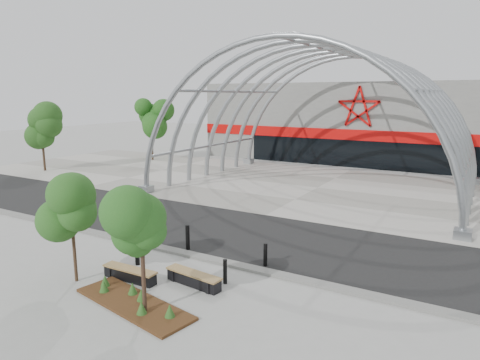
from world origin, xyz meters
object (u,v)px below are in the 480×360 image
(street_tree_1, at_px, (141,228))
(bollard_2, at_px, (137,252))
(bench_1, at_px, (194,279))
(bench_0, at_px, (130,274))
(street_tree_0, at_px, (71,211))

(street_tree_1, relative_size, bollard_2, 3.48)
(street_tree_1, relative_size, bench_1, 1.66)
(street_tree_1, relative_size, bench_0, 1.72)
(street_tree_0, distance_m, bollard_2, 3.25)
(street_tree_0, xyz_separation_m, bollard_2, (0.89, 2.28, -2.13))
(street_tree_0, height_order, bench_0, street_tree_0)
(bench_0, distance_m, bench_1, 2.46)
(bench_0, bearing_deg, bollard_2, 122.74)
(street_tree_0, bearing_deg, street_tree_1, -7.82)
(street_tree_1, height_order, bench_1, street_tree_1)
(bench_0, bearing_deg, street_tree_0, -148.50)
(street_tree_0, relative_size, bench_1, 1.58)
(street_tree_0, height_order, street_tree_1, street_tree_1)
(street_tree_1, xyz_separation_m, bench_0, (-2.17, 1.57, -2.60))
(street_tree_0, xyz_separation_m, bench_1, (4.00, 1.89, -2.46))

